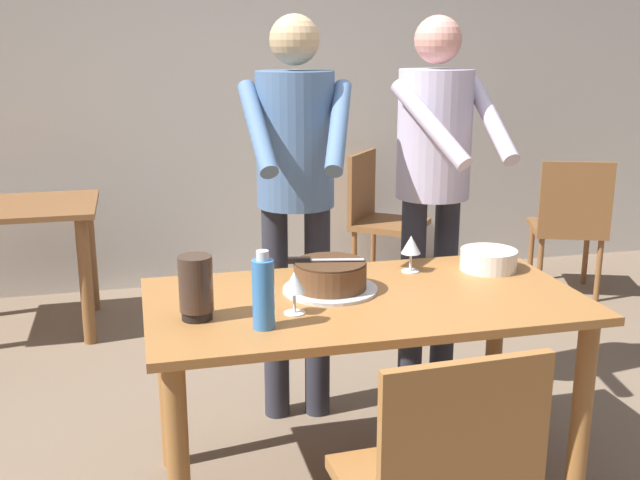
{
  "coord_description": "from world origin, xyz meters",
  "views": [
    {
      "loc": [
        -0.76,
        -2.4,
        1.62
      ],
      "look_at": [
        -0.1,
        0.24,
        0.9
      ],
      "focal_mm": 42.48,
      "sensor_mm": 36.0,
      "label": 1
    }
  ],
  "objects": [
    {
      "name": "hurricane_lamp",
      "position": [
        -0.59,
        -0.08,
        0.86
      ],
      "size": [
        0.11,
        0.11,
        0.21
      ],
      "color": "black",
      "rests_on": "main_dining_table"
    },
    {
      "name": "person_standing_beside",
      "position": [
        0.51,
        0.64,
        1.08
      ],
      "size": [
        0.47,
        0.58,
        1.72
      ],
      "color": "#2D2D38",
      "rests_on": "ground_plane"
    },
    {
      "name": "background_chair_1",
      "position": [
        0.81,
        2.28,
        0.49
      ],
      "size": [
        0.62,
        0.62,
        0.9
      ],
      "color": "brown",
      "rests_on": "ground_plane"
    },
    {
      "name": "background_chair_0",
      "position": [
        1.93,
        1.78,
        0.49
      ],
      "size": [
        0.57,
        0.57,
        0.9
      ],
      "color": "brown",
      "rests_on": "ground_plane"
    },
    {
      "name": "cake_knife",
      "position": [
        -0.17,
        0.1,
        0.87
      ],
      "size": [
        0.27,
        0.08,
        0.02
      ],
      "color": "silver",
      "rests_on": "cake_on_platter"
    },
    {
      "name": "main_dining_table",
      "position": [
        0.0,
        0.0,
        0.63
      ],
      "size": [
        1.52,
        0.8,
        0.75
      ],
      "color": "#9E6633",
      "rests_on": "ground_plane"
    },
    {
      "name": "wine_glass_near",
      "position": [
        -0.27,
        -0.11,
        0.85
      ],
      "size": [
        0.08,
        0.08,
        0.14
      ],
      "color": "silver",
      "rests_on": "main_dining_table"
    },
    {
      "name": "person_cutting_cake",
      "position": [
        -0.11,
        0.61,
        1.08
      ],
      "size": [
        0.46,
        0.57,
        1.72
      ],
      "color": "#2D2D38",
      "rests_on": "ground_plane"
    },
    {
      "name": "cake_on_platter",
      "position": [
        -0.1,
        0.09,
        0.8
      ],
      "size": [
        0.34,
        0.34,
        0.11
      ],
      "color": "silver",
      "rests_on": "main_dining_table"
    },
    {
      "name": "back_wall",
      "position": [
        0.0,
        2.66,
        1.35
      ],
      "size": [
        10.0,
        0.12,
        2.7
      ],
      "primitive_type": "cube",
      "color": "beige",
      "rests_on": "ground_plane"
    },
    {
      "name": "background_table",
      "position": [
        -1.47,
        1.96,
        0.58
      ],
      "size": [
        1.0,
        0.7,
        0.74
      ],
      "color": "brown",
      "rests_on": "ground_plane"
    },
    {
      "name": "wine_glass_far",
      "position": [
        0.26,
        0.24,
        0.85
      ],
      "size": [
        0.08,
        0.08,
        0.14
      ],
      "color": "silver",
      "rests_on": "main_dining_table"
    },
    {
      "name": "water_bottle",
      "position": [
        -0.39,
        -0.21,
        0.86
      ],
      "size": [
        0.07,
        0.07,
        0.25
      ],
      "color": "#387AC6",
      "rests_on": "main_dining_table"
    },
    {
      "name": "plate_stack",
      "position": [
        0.56,
        0.19,
        0.79
      ],
      "size": [
        0.22,
        0.22,
        0.08
      ],
      "color": "white",
      "rests_on": "main_dining_table"
    }
  ]
}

